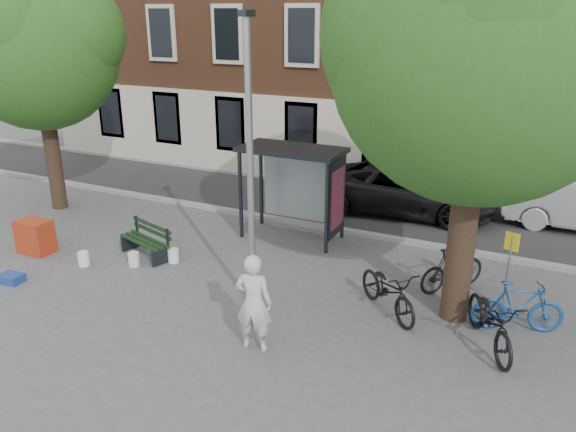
{
  "coord_description": "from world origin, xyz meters",
  "views": [
    {
      "loc": [
        5.45,
        -9.41,
        6.07
      ],
      "look_at": [
        -0.18,
        2.1,
        1.4
      ],
      "focal_mm": 35.0,
      "sensor_mm": 36.0,
      "label": 1
    }
  ],
  "objects_px": {
    "bus_shelter": "(306,173)",
    "bike_b": "(518,307)",
    "lamppost": "(251,185)",
    "car_dark": "(407,189)",
    "red_stand": "(35,237)",
    "notice_sign": "(510,256)",
    "bench": "(146,242)",
    "bike_c": "(491,321)",
    "bike_d": "(452,269)",
    "bike_a": "(388,290)",
    "painter": "(254,303)"
  },
  "relations": [
    {
      "from": "car_dark",
      "to": "notice_sign",
      "type": "xyz_separation_m",
      "value": [
        3.55,
        -5.21,
        0.47
      ]
    },
    {
      "from": "bus_shelter",
      "to": "bike_c",
      "type": "xyz_separation_m",
      "value": [
        5.42,
        -3.48,
        -1.35
      ]
    },
    {
      "from": "bus_shelter",
      "to": "bike_b",
      "type": "distance_m",
      "value": 6.55
    },
    {
      "from": "bus_shelter",
      "to": "bench",
      "type": "distance_m",
      "value": 4.65
    },
    {
      "from": "notice_sign",
      "to": "bus_shelter",
      "type": "bearing_deg",
      "value": -179.87
    },
    {
      "from": "bus_shelter",
      "to": "notice_sign",
      "type": "bearing_deg",
      "value": -17.67
    },
    {
      "from": "bike_b",
      "to": "car_dark",
      "type": "height_order",
      "value": "car_dark"
    },
    {
      "from": "bus_shelter",
      "to": "notice_sign",
      "type": "relative_size",
      "value": 1.62
    },
    {
      "from": "bike_c",
      "to": "bike_d",
      "type": "height_order",
      "value": "bike_c"
    },
    {
      "from": "bike_d",
      "to": "notice_sign",
      "type": "relative_size",
      "value": 1.02
    },
    {
      "from": "lamppost",
      "to": "bench",
      "type": "height_order",
      "value": "lamppost"
    },
    {
      "from": "bike_b",
      "to": "red_stand",
      "type": "distance_m",
      "value": 11.99
    },
    {
      "from": "bus_shelter",
      "to": "bike_d",
      "type": "height_order",
      "value": "bus_shelter"
    },
    {
      "from": "bus_shelter",
      "to": "lamppost",
      "type": "bearing_deg",
      "value": -81.57
    },
    {
      "from": "lamppost",
      "to": "painter",
      "type": "relative_size",
      "value": 3.13
    },
    {
      "from": "bike_b",
      "to": "car_dark",
      "type": "relative_size",
      "value": 0.32
    },
    {
      "from": "bench",
      "to": "notice_sign",
      "type": "bearing_deg",
      "value": 24.72
    },
    {
      "from": "bench",
      "to": "bike_d",
      "type": "xyz_separation_m",
      "value": [
        7.58,
        1.56,
        0.15
      ]
    },
    {
      "from": "bike_b",
      "to": "bike_d",
      "type": "relative_size",
      "value": 1.0
    },
    {
      "from": "bike_b",
      "to": "lamppost",
      "type": "bearing_deg",
      "value": 86.84
    },
    {
      "from": "bus_shelter",
      "to": "painter",
      "type": "bearing_deg",
      "value": -75.59
    },
    {
      "from": "car_dark",
      "to": "red_stand",
      "type": "relative_size",
      "value": 6.2
    },
    {
      "from": "red_stand",
      "to": "bench",
      "type": "bearing_deg",
      "value": 21.61
    },
    {
      "from": "lamppost",
      "to": "bike_a",
      "type": "height_order",
      "value": "lamppost"
    },
    {
      "from": "car_dark",
      "to": "bus_shelter",
      "type": "bearing_deg",
      "value": 146.26
    },
    {
      "from": "painter",
      "to": "bike_b",
      "type": "height_order",
      "value": "painter"
    },
    {
      "from": "lamppost",
      "to": "car_dark",
      "type": "height_order",
      "value": "lamppost"
    },
    {
      "from": "bench",
      "to": "notice_sign",
      "type": "distance_m",
      "value": 8.89
    },
    {
      "from": "bike_d",
      "to": "red_stand",
      "type": "bearing_deg",
      "value": 53.12
    },
    {
      "from": "bike_c",
      "to": "bike_b",
      "type": "bearing_deg",
      "value": 36.04
    },
    {
      "from": "bike_a",
      "to": "red_stand",
      "type": "distance_m",
      "value": 9.42
    },
    {
      "from": "bike_d",
      "to": "red_stand",
      "type": "distance_m",
      "value": 10.73
    },
    {
      "from": "car_dark",
      "to": "notice_sign",
      "type": "relative_size",
      "value": 3.17
    },
    {
      "from": "car_dark",
      "to": "bench",
      "type": "bearing_deg",
      "value": 136.62
    },
    {
      "from": "lamppost",
      "to": "notice_sign",
      "type": "distance_m",
      "value": 5.65
    },
    {
      "from": "red_stand",
      "to": "bike_b",
      "type": "bearing_deg",
      "value": 6.87
    },
    {
      "from": "bus_shelter",
      "to": "bike_d",
      "type": "distance_m",
      "value": 4.74
    },
    {
      "from": "bike_a",
      "to": "bike_c",
      "type": "distance_m",
      "value": 2.16
    },
    {
      "from": "bench",
      "to": "car_dark",
      "type": "xyz_separation_m",
      "value": [
        5.21,
        6.4,
        0.38
      ]
    },
    {
      "from": "notice_sign",
      "to": "bike_a",
      "type": "bearing_deg",
      "value": -131.46
    },
    {
      "from": "bike_a",
      "to": "lamppost",
      "type": "bearing_deg",
      "value": 152.91
    },
    {
      "from": "lamppost",
      "to": "painter",
      "type": "xyz_separation_m",
      "value": [
        0.8,
        -1.38,
        -1.81
      ]
    },
    {
      "from": "bike_b",
      "to": "notice_sign",
      "type": "distance_m",
      "value": 1.17
    },
    {
      "from": "bus_shelter",
      "to": "red_stand",
      "type": "bearing_deg",
      "value": -146.2
    },
    {
      "from": "bus_shelter",
      "to": "red_stand",
      "type": "relative_size",
      "value": 3.17
    },
    {
      "from": "lamppost",
      "to": "bike_c",
      "type": "relative_size",
      "value": 2.82
    },
    {
      "from": "bike_b",
      "to": "bike_d",
      "type": "bearing_deg",
      "value": 31.8
    },
    {
      "from": "bike_c",
      "to": "bench",
      "type": "bearing_deg",
      "value": 148.68
    },
    {
      "from": "lamppost",
      "to": "bus_shelter",
      "type": "height_order",
      "value": "lamppost"
    },
    {
      "from": "painter",
      "to": "red_stand",
      "type": "bearing_deg",
      "value": -20.68
    }
  ]
}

